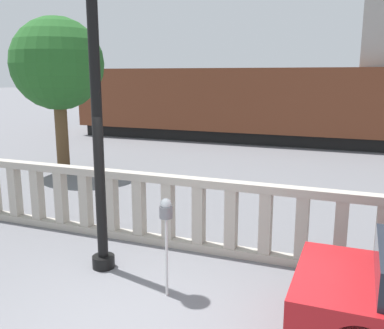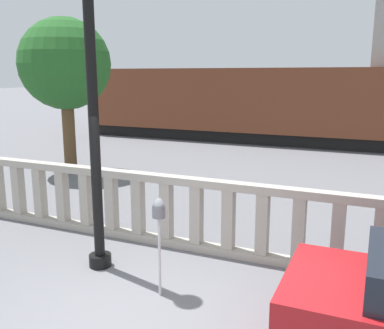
{
  "view_description": "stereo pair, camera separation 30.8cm",
  "coord_description": "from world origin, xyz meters",
  "px_view_note": "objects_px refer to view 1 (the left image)",
  "views": [
    {
      "loc": [
        2.58,
        -4.31,
        3.13
      ],
      "look_at": [
        -0.53,
        3.54,
        1.35
      ],
      "focal_mm": 40.0,
      "sensor_mm": 36.0,
      "label": 1
    },
    {
      "loc": [
        2.86,
        -4.2,
        3.13
      ],
      "look_at": [
        -0.53,
        3.54,
        1.35
      ],
      "focal_mm": 40.0,
      "sensor_mm": 36.0,
      "label": 2
    }
  ],
  "objects_px": {
    "lamppost": "(95,82)",
    "tree_left": "(57,65)",
    "train_near": "(346,106)",
    "train_far": "(255,97)",
    "parking_meter": "(166,217)"
  },
  "relations": [
    {
      "from": "parking_meter",
      "to": "train_near",
      "type": "distance_m",
      "value": 15.01
    },
    {
      "from": "lamppost",
      "to": "parking_meter",
      "type": "height_order",
      "value": "lamppost"
    },
    {
      "from": "parking_meter",
      "to": "train_far",
      "type": "xyz_separation_m",
      "value": [
        -3.94,
        21.79,
        0.54
      ]
    },
    {
      "from": "train_near",
      "to": "train_far",
      "type": "height_order",
      "value": "train_near"
    },
    {
      "from": "lamppost",
      "to": "train_near",
      "type": "height_order",
      "value": "lamppost"
    },
    {
      "from": "train_near",
      "to": "train_far",
      "type": "bearing_deg",
      "value": 129.61
    },
    {
      "from": "train_near",
      "to": "lamppost",
      "type": "bearing_deg",
      "value": -102.28
    },
    {
      "from": "lamppost",
      "to": "tree_left",
      "type": "bearing_deg",
      "value": 132.76
    },
    {
      "from": "train_far",
      "to": "parking_meter",
      "type": "bearing_deg",
      "value": -79.76
    },
    {
      "from": "lamppost",
      "to": "train_far",
      "type": "distance_m",
      "value": 21.53
    },
    {
      "from": "lamppost",
      "to": "train_near",
      "type": "xyz_separation_m",
      "value": [
        3.14,
        14.44,
        -1.22
      ]
    },
    {
      "from": "parking_meter",
      "to": "train_far",
      "type": "bearing_deg",
      "value": 100.24
    },
    {
      "from": "parking_meter",
      "to": "lamppost",
      "type": "bearing_deg",
      "value": 161.64
    },
    {
      "from": "parking_meter",
      "to": "tree_left",
      "type": "distance_m",
      "value": 9.02
    },
    {
      "from": "train_far",
      "to": "train_near",
      "type": "bearing_deg",
      "value": -50.39
    }
  ]
}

